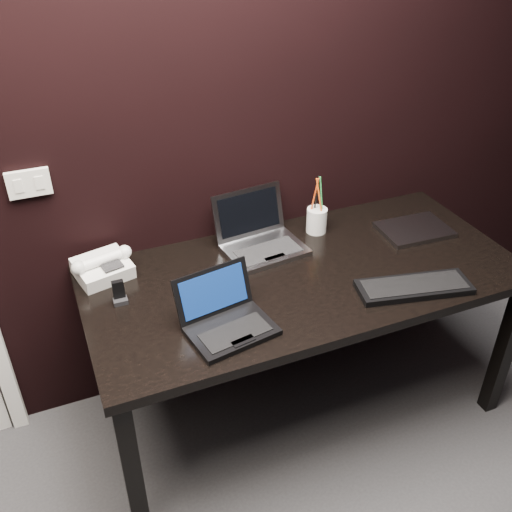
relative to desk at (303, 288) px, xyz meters
name	(u,v)px	position (x,y,z in m)	size (l,w,h in m)	color
wall_back	(192,111)	(-0.30, 0.40, 0.64)	(4.00, 4.00, 0.00)	black
wall_switch	(29,183)	(-0.92, 0.39, 0.46)	(0.15, 0.02, 0.10)	silver
desk	(303,288)	(0.00, 0.00, 0.00)	(1.70, 0.80, 0.74)	black
netbook	(226,319)	(-0.40, -0.20, 0.11)	(0.32, 0.30, 0.18)	black
silver_laptop	(261,240)	(-0.09, 0.22, 0.12)	(0.35, 0.32, 0.22)	#99999E
ext_keyboard	(414,287)	(0.32, -0.26, 0.09)	(0.45, 0.23, 0.03)	black
closed_laptop	(414,230)	(0.58, 0.09, 0.09)	(0.31, 0.23, 0.02)	gray
desk_phone	(103,267)	(-0.73, 0.27, 0.12)	(0.25, 0.22, 0.12)	silver
mobile_phone	(119,294)	(-0.70, 0.09, 0.11)	(0.05, 0.04, 0.09)	black
pen_cup	(317,219)	(0.19, 0.26, 0.14)	(0.11, 0.11, 0.26)	silver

